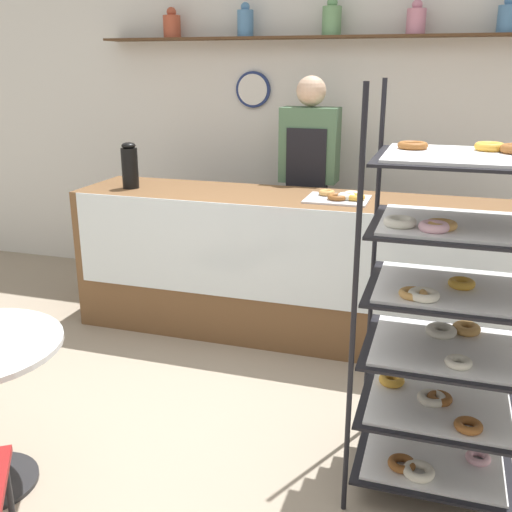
{
  "coord_description": "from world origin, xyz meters",
  "views": [
    {
      "loc": [
        0.92,
        -2.44,
        1.81
      ],
      "look_at": [
        0.0,
        0.47,
        0.84
      ],
      "focal_mm": 42.0,
      "sensor_mm": 36.0,
      "label": 1
    }
  ],
  "objects": [
    {
      "name": "donut_tray_counter",
      "position": [
        0.31,
        1.33,
        1.01
      ],
      "size": [
        0.4,
        0.33,
        0.05
      ],
      "color": "silver",
      "rests_on": "display_counter"
    },
    {
      "name": "ground_plane",
      "position": [
        0.0,
        0.0,
        0.0
      ],
      "size": [
        14.0,
        14.0,
        0.0
      ],
      "primitive_type": "plane",
      "color": "gray"
    },
    {
      "name": "back_wall",
      "position": [
        -0.0,
        2.38,
        1.37
      ],
      "size": [
        10.0,
        0.3,
        2.7
      ],
      "color": "white",
      "rests_on": "ground_plane"
    },
    {
      "name": "pastry_rack",
      "position": [
        0.99,
        -0.01,
        0.8
      ],
      "size": [
        0.72,
        0.62,
        1.76
      ],
      "color": "black",
      "rests_on": "ground_plane"
    },
    {
      "name": "coffee_carafe",
      "position": [
        -1.18,
        1.27,
        1.14
      ],
      "size": [
        0.11,
        0.11,
        0.32
      ],
      "color": "black",
      "rests_on": "display_counter"
    },
    {
      "name": "display_counter",
      "position": [
        0.0,
        1.35,
        0.49
      ],
      "size": [
        3.04,
        0.68,
        0.99
      ],
      "color": "brown",
      "rests_on": "ground_plane"
    },
    {
      "name": "person_worker",
      "position": [
        -0.05,
        1.94,
        0.96
      ],
      "size": [
        0.42,
        0.23,
        1.74
      ],
      "color": "#282833",
      "rests_on": "ground_plane"
    }
  ]
}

